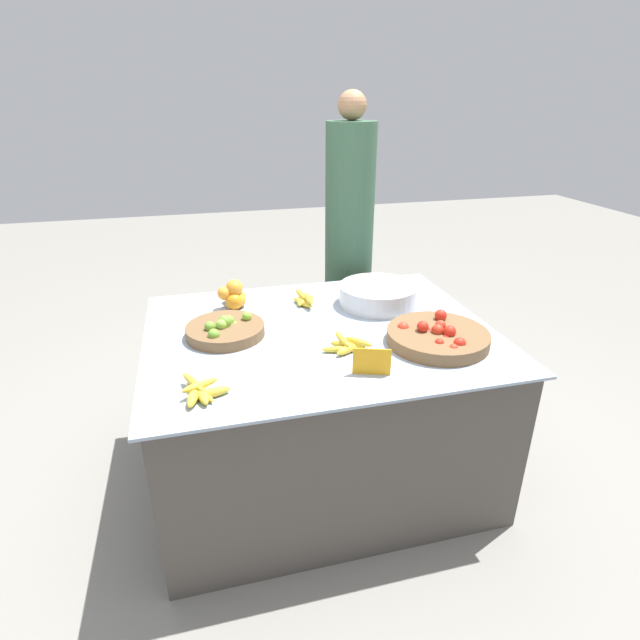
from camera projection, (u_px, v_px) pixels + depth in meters
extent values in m
plane|color=gray|center=(320.00, 466.00, 2.45)|extent=(12.00, 12.00, 0.00)
cube|color=#4C4742|center=(320.00, 404.00, 2.30)|extent=(1.41, 1.12, 0.73)
cube|color=#99A8BC|center=(320.00, 332.00, 2.15)|extent=(1.47, 1.17, 0.01)
cylinder|color=brown|center=(225.00, 330.00, 2.09)|extent=(0.33, 0.33, 0.05)
sphere|color=#7AB238|center=(234.00, 326.00, 2.12)|extent=(0.04, 0.04, 0.04)
sphere|color=#7AB238|center=(224.00, 331.00, 2.08)|extent=(0.05, 0.05, 0.05)
sphere|color=#6BA333|center=(210.00, 326.00, 2.04)|extent=(0.04, 0.04, 0.04)
sphere|color=#6BA333|center=(225.00, 322.00, 2.08)|extent=(0.05, 0.05, 0.05)
sphere|color=#6BA333|center=(225.00, 324.00, 2.08)|extent=(0.05, 0.05, 0.05)
sphere|color=#7AB238|center=(247.00, 316.00, 2.14)|extent=(0.04, 0.04, 0.04)
sphere|color=#6BA333|center=(225.00, 331.00, 2.09)|extent=(0.04, 0.04, 0.04)
sphere|color=#6BA333|center=(214.00, 334.00, 1.99)|extent=(0.05, 0.05, 0.05)
sphere|color=#6BA333|center=(229.00, 321.00, 2.12)|extent=(0.05, 0.05, 0.05)
sphere|color=#89BC42|center=(222.00, 325.00, 2.06)|extent=(0.05, 0.05, 0.05)
cylinder|color=brown|center=(438.00, 337.00, 2.03)|extent=(0.41, 0.41, 0.05)
sphere|color=red|center=(423.00, 327.00, 2.02)|extent=(0.05, 0.05, 0.05)
sphere|color=red|center=(403.00, 328.00, 2.06)|extent=(0.05, 0.05, 0.05)
sphere|color=red|center=(431.00, 333.00, 2.04)|extent=(0.04, 0.04, 0.04)
sphere|color=red|center=(460.00, 344.00, 1.92)|extent=(0.05, 0.05, 0.05)
sphere|color=red|center=(439.00, 343.00, 1.93)|extent=(0.04, 0.04, 0.04)
sphere|color=red|center=(453.00, 349.00, 1.90)|extent=(0.04, 0.04, 0.04)
sphere|color=red|center=(446.00, 339.00, 1.99)|extent=(0.04, 0.04, 0.04)
sphere|color=red|center=(441.00, 315.00, 2.12)|extent=(0.05, 0.05, 0.05)
sphere|color=red|center=(438.00, 330.00, 2.01)|extent=(0.05, 0.05, 0.05)
sphere|color=red|center=(441.00, 325.00, 2.03)|extent=(0.04, 0.04, 0.04)
sphere|color=red|center=(450.00, 331.00, 1.99)|extent=(0.05, 0.05, 0.05)
sphere|color=red|center=(445.00, 337.00, 2.04)|extent=(0.04, 0.04, 0.04)
sphere|color=orange|center=(235.00, 299.00, 2.39)|extent=(0.07, 0.07, 0.07)
sphere|color=orange|center=(235.00, 297.00, 2.39)|extent=(0.08, 0.08, 0.08)
sphere|color=orange|center=(234.00, 301.00, 2.34)|extent=(0.08, 0.08, 0.08)
sphere|color=orange|center=(236.00, 300.00, 2.38)|extent=(0.07, 0.07, 0.07)
sphere|color=orange|center=(232.00, 295.00, 2.43)|extent=(0.08, 0.08, 0.08)
sphere|color=orange|center=(238.00, 298.00, 2.38)|extent=(0.08, 0.08, 0.08)
sphere|color=orange|center=(238.00, 300.00, 2.37)|extent=(0.07, 0.07, 0.07)
sphere|color=orange|center=(224.00, 293.00, 2.34)|extent=(0.06, 0.06, 0.06)
sphere|color=orange|center=(234.00, 288.00, 2.35)|extent=(0.08, 0.08, 0.08)
cylinder|color=silver|center=(378.00, 295.00, 2.40)|extent=(0.37, 0.37, 0.10)
cube|color=orange|center=(372.00, 362.00, 1.79)|extent=(0.13, 0.05, 0.10)
ellipsoid|color=gold|center=(202.00, 393.00, 1.67)|extent=(0.06, 0.15, 0.04)
ellipsoid|color=gold|center=(194.00, 396.00, 1.65)|extent=(0.06, 0.13, 0.04)
ellipsoid|color=gold|center=(200.00, 392.00, 1.68)|extent=(0.11, 0.15, 0.03)
ellipsoid|color=gold|center=(212.00, 393.00, 1.67)|extent=(0.13, 0.06, 0.03)
ellipsoid|color=gold|center=(193.00, 382.00, 1.70)|extent=(0.08, 0.14, 0.03)
ellipsoid|color=gold|center=(200.00, 385.00, 1.68)|extent=(0.13, 0.08, 0.03)
ellipsoid|color=gold|center=(348.00, 349.00, 1.96)|extent=(0.13, 0.09, 0.03)
ellipsoid|color=gold|center=(348.00, 345.00, 1.99)|extent=(0.14, 0.11, 0.03)
ellipsoid|color=gold|center=(340.00, 349.00, 1.96)|extent=(0.15, 0.06, 0.03)
ellipsoid|color=gold|center=(359.00, 342.00, 1.97)|extent=(0.10, 0.11, 0.03)
ellipsoid|color=gold|center=(342.00, 339.00, 1.99)|extent=(0.04, 0.13, 0.03)
ellipsoid|color=gold|center=(303.00, 303.00, 2.40)|extent=(0.09, 0.14, 0.03)
ellipsoid|color=gold|center=(306.00, 300.00, 2.42)|extent=(0.11, 0.11, 0.03)
ellipsoid|color=gold|center=(301.00, 300.00, 2.42)|extent=(0.07, 0.13, 0.03)
ellipsoid|color=gold|center=(301.00, 294.00, 2.44)|extent=(0.04, 0.13, 0.03)
ellipsoid|color=gold|center=(308.00, 298.00, 2.37)|extent=(0.03, 0.13, 0.03)
cylinder|color=#385B42|center=(348.00, 259.00, 2.99)|extent=(0.28, 0.28, 1.54)
sphere|color=#A87A56|center=(352.00, 105.00, 2.64)|extent=(0.16, 0.16, 0.16)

